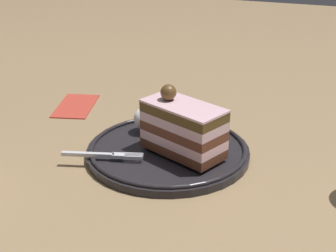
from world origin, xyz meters
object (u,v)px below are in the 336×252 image
at_px(cake_slice, 180,127).
at_px(folded_napkin, 76,105).
at_px(fork, 105,155).
at_px(whipped_cream_dollop, 146,118).
at_px(dessert_plate, 168,151).

xyz_separation_m(cake_slice, folded_napkin, (0.23, -0.13, -0.05)).
distance_m(cake_slice, folded_napkin, 0.27).
bearing_deg(fork, folded_napkin, -51.21).
distance_m(cake_slice, fork, 0.11).
relative_size(whipped_cream_dollop, folded_napkin, 0.32).
height_order(cake_slice, whipped_cream_dollop, cake_slice).
height_order(dessert_plate, fork, fork).
distance_m(dessert_plate, cake_slice, 0.05).
xyz_separation_m(cake_slice, fork, (0.09, 0.05, -0.03)).
height_order(fork, folded_napkin, fork).
height_order(cake_slice, folded_napkin, cake_slice).
relative_size(cake_slice, whipped_cream_dollop, 3.57).
xyz_separation_m(dessert_plate, cake_slice, (-0.02, 0.01, 0.04)).
relative_size(dessert_plate, whipped_cream_dollop, 6.51).
xyz_separation_m(dessert_plate, folded_napkin, (0.21, -0.12, -0.01)).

